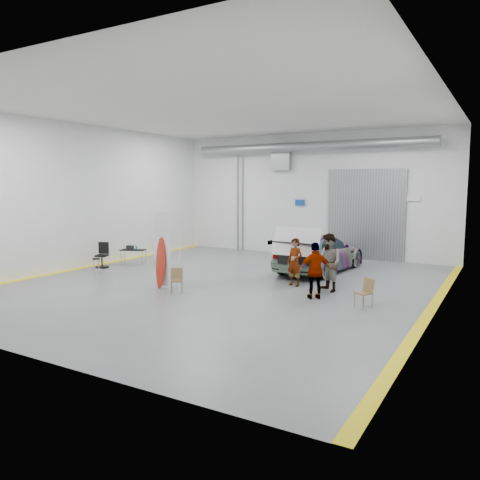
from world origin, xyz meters
The scene contains 13 objects.
ground centered at (0.00, 0.00, 0.00)m, with size 16.00×16.00×0.00m, color slate.
room_shell centered at (0.24, 2.22, 4.08)m, with size 14.02×16.18×6.01m.
sedan_car centered at (2.04, 4.00, 0.75)m, with size 2.12×5.19×1.51m, color silver.
person_a centered at (2.28, 0.94, 0.83)m, with size 0.60×0.40×1.66m, color #88624A.
person_b centered at (3.57, 0.72, 0.96)m, with size 0.93×0.72×1.91m, color slate.
person_c centered at (3.57, -0.46, 0.88)m, with size 1.02×0.42×1.75m, color #A45336.
surfboard_display centered at (-1.40, -1.68, 1.16)m, with size 0.80×0.31×2.85m.
folding_chair_near centered at (-0.54, -2.01, 0.25)m, with size 0.52×0.57×0.80m.
folding_chair_far centered at (5.14, -0.76, 0.26)m, with size 0.54×0.59×0.83m.
shop_stool centered at (-5.25, -1.02, 0.32)m, with size 0.32×0.32×0.64m.
work_table centered at (-5.64, 1.42, 0.66)m, with size 1.18×0.88×0.86m.
office_chair centered at (-6.15, 0.19, 0.46)m, with size 0.61×0.64×1.05m.
trunk_lid centered at (2.04, 1.65, 1.53)m, with size 1.76×1.07×0.04m, color silver.
Camera 1 is at (8.61, -13.77, 3.48)m, focal length 35.00 mm.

